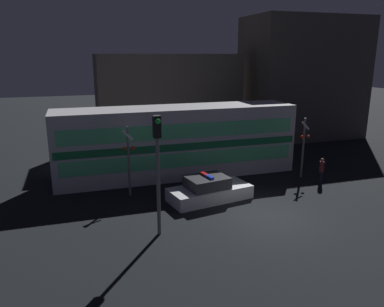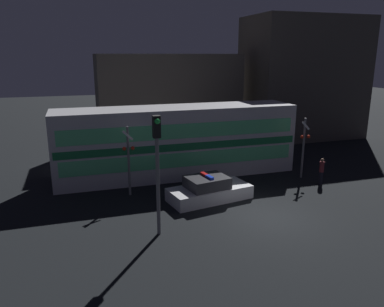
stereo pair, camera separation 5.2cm
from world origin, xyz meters
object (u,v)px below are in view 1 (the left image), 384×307
(crossing_signal_near, at_px, (304,145))
(pedestrian, at_px, (321,171))
(traffic_light_corner, at_px, (158,159))
(train, at_px, (177,141))
(police_car, at_px, (209,190))

(crossing_signal_near, bearing_deg, pedestrian, -74.47)
(crossing_signal_near, relative_size, traffic_light_corner, 0.73)
(traffic_light_corner, bearing_deg, pedestrian, 17.81)
(train, relative_size, traffic_light_corner, 2.92)
(train, distance_m, crossing_signal_near, 7.83)
(police_car, distance_m, pedestrian, 7.21)
(pedestrian, distance_m, crossing_signal_near, 1.93)
(crossing_signal_near, distance_m, traffic_light_corner, 11.34)
(crossing_signal_near, bearing_deg, train, 157.77)
(pedestrian, height_order, traffic_light_corner, traffic_light_corner)
(police_car, relative_size, pedestrian, 2.92)
(train, bearing_deg, police_car, -84.65)
(police_car, bearing_deg, crossing_signal_near, 4.10)
(train, height_order, traffic_light_corner, traffic_light_corner)
(pedestrian, height_order, crossing_signal_near, crossing_signal_near)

